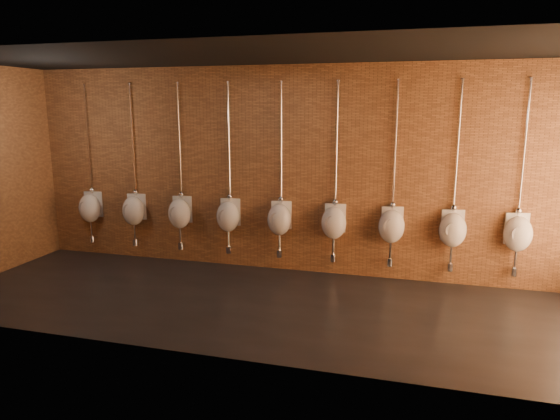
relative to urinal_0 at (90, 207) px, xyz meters
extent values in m
plane|color=black|center=(3.43, -1.37, -0.87)|extent=(8.50, 8.50, 0.00)
cube|color=black|center=(3.43, -1.37, 2.33)|extent=(8.50, 3.00, 0.04)
cube|color=#9D6439|center=(3.43, 0.13, 0.73)|extent=(8.50, 0.04, 3.20)
cube|color=#9D6439|center=(3.43, -2.87, 0.73)|extent=(8.50, 0.04, 3.20)
ellipsoid|color=silver|center=(0.00, -0.01, -0.02)|extent=(0.44, 0.40, 0.50)
cube|color=silver|center=(0.00, 0.11, 0.03)|extent=(0.32, 0.10, 0.45)
cylinder|color=#989898|center=(0.00, -0.14, 0.01)|extent=(0.22, 0.06, 0.22)
cylinder|color=silver|center=(0.00, 0.09, 1.16)|extent=(0.03, 0.03, 1.85)
sphere|color=silver|center=(0.00, 0.08, 0.29)|extent=(0.09, 0.09, 0.09)
cylinder|color=silver|center=(0.00, 0.09, 2.08)|extent=(0.06, 0.06, 0.01)
cylinder|color=silver|center=(0.00, -0.01, -0.36)|extent=(0.04, 0.04, 0.30)
cylinder|color=silver|center=(0.00, -0.01, -0.57)|extent=(0.09, 0.09, 0.12)
cylinder|color=silver|center=(0.00, 0.07, -0.57)|extent=(0.04, 0.17, 0.04)
ellipsoid|color=silver|center=(0.86, -0.01, -0.02)|extent=(0.44, 0.40, 0.50)
cube|color=silver|center=(0.86, 0.11, 0.03)|extent=(0.32, 0.10, 0.45)
cylinder|color=#989898|center=(0.86, -0.14, 0.01)|extent=(0.22, 0.06, 0.22)
cylinder|color=silver|center=(0.86, 0.09, 1.16)|extent=(0.03, 0.03, 1.85)
sphere|color=silver|center=(0.86, 0.08, 0.29)|extent=(0.09, 0.09, 0.09)
cylinder|color=silver|center=(0.86, 0.09, 2.08)|extent=(0.06, 0.06, 0.01)
cylinder|color=silver|center=(0.86, -0.01, -0.36)|extent=(0.04, 0.04, 0.30)
cylinder|color=silver|center=(0.86, -0.01, -0.57)|extent=(0.09, 0.09, 0.12)
cylinder|color=silver|center=(0.86, 0.07, -0.57)|extent=(0.04, 0.17, 0.04)
ellipsoid|color=silver|center=(1.71, -0.01, -0.02)|extent=(0.44, 0.40, 0.50)
cube|color=silver|center=(1.71, 0.11, 0.03)|extent=(0.32, 0.10, 0.45)
cylinder|color=#989898|center=(1.71, -0.14, 0.01)|extent=(0.22, 0.06, 0.22)
cylinder|color=silver|center=(1.71, 0.09, 1.16)|extent=(0.03, 0.03, 1.85)
sphere|color=silver|center=(1.71, 0.08, 0.29)|extent=(0.09, 0.09, 0.09)
cylinder|color=silver|center=(1.71, 0.09, 2.08)|extent=(0.06, 0.06, 0.01)
cylinder|color=silver|center=(1.71, -0.01, -0.36)|extent=(0.04, 0.04, 0.30)
cylinder|color=silver|center=(1.71, -0.01, -0.57)|extent=(0.09, 0.09, 0.12)
cylinder|color=silver|center=(1.71, 0.07, -0.57)|extent=(0.04, 0.17, 0.04)
ellipsoid|color=silver|center=(2.57, -0.01, -0.02)|extent=(0.44, 0.40, 0.50)
cube|color=silver|center=(2.57, 0.11, 0.03)|extent=(0.32, 0.10, 0.45)
cylinder|color=#989898|center=(2.57, -0.14, 0.01)|extent=(0.22, 0.06, 0.22)
cylinder|color=silver|center=(2.57, 0.09, 1.16)|extent=(0.03, 0.03, 1.85)
sphere|color=silver|center=(2.57, 0.08, 0.29)|extent=(0.09, 0.09, 0.09)
cylinder|color=silver|center=(2.57, 0.09, 2.08)|extent=(0.06, 0.06, 0.01)
cylinder|color=silver|center=(2.57, -0.01, -0.36)|extent=(0.04, 0.04, 0.30)
cylinder|color=silver|center=(2.57, -0.01, -0.57)|extent=(0.09, 0.09, 0.12)
cylinder|color=silver|center=(2.57, 0.07, -0.57)|extent=(0.04, 0.17, 0.04)
ellipsoid|color=silver|center=(3.43, -0.01, -0.02)|extent=(0.44, 0.40, 0.50)
cube|color=silver|center=(3.43, 0.11, 0.03)|extent=(0.32, 0.10, 0.45)
cylinder|color=#989898|center=(3.43, -0.14, 0.01)|extent=(0.22, 0.06, 0.22)
cylinder|color=silver|center=(3.43, 0.09, 1.16)|extent=(0.03, 0.03, 1.85)
sphere|color=silver|center=(3.43, 0.08, 0.29)|extent=(0.09, 0.09, 0.09)
cylinder|color=silver|center=(3.43, 0.09, 2.08)|extent=(0.06, 0.06, 0.01)
cylinder|color=silver|center=(3.43, -0.01, -0.36)|extent=(0.04, 0.04, 0.30)
cylinder|color=silver|center=(3.43, -0.01, -0.57)|extent=(0.09, 0.09, 0.12)
cylinder|color=silver|center=(3.43, 0.07, -0.57)|extent=(0.04, 0.17, 0.04)
ellipsoid|color=silver|center=(4.28, -0.01, -0.02)|extent=(0.44, 0.40, 0.50)
cube|color=silver|center=(4.28, 0.11, 0.03)|extent=(0.32, 0.10, 0.45)
cylinder|color=#989898|center=(4.28, -0.14, 0.01)|extent=(0.22, 0.06, 0.22)
cylinder|color=silver|center=(4.28, 0.09, 1.16)|extent=(0.03, 0.03, 1.85)
sphere|color=silver|center=(4.28, 0.08, 0.29)|extent=(0.09, 0.09, 0.09)
cylinder|color=silver|center=(4.28, 0.09, 2.08)|extent=(0.06, 0.06, 0.01)
cylinder|color=silver|center=(4.28, -0.01, -0.36)|extent=(0.04, 0.04, 0.30)
cylinder|color=silver|center=(4.28, -0.01, -0.57)|extent=(0.09, 0.09, 0.12)
cylinder|color=silver|center=(4.28, 0.07, -0.57)|extent=(0.04, 0.17, 0.04)
ellipsoid|color=silver|center=(5.14, -0.01, -0.02)|extent=(0.44, 0.40, 0.50)
cube|color=silver|center=(5.14, 0.11, 0.03)|extent=(0.32, 0.10, 0.45)
cylinder|color=#989898|center=(5.14, -0.14, 0.01)|extent=(0.22, 0.06, 0.22)
cylinder|color=silver|center=(5.14, 0.09, 1.16)|extent=(0.03, 0.03, 1.85)
sphere|color=silver|center=(5.14, 0.08, 0.29)|extent=(0.09, 0.09, 0.09)
cylinder|color=silver|center=(5.14, 0.09, 2.08)|extent=(0.06, 0.06, 0.01)
cylinder|color=silver|center=(5.14, -0.01, -0.36)|extent=(0.04, 0.04, 0.30)
cylinder|color=silver|center=(5.14, -0.01, -0.57)|extent=(0.09, 0.09, 0.12)
cylinder|color=silver|center=(5.14, 0.07, -0.57)|extent=(0.04, 0.17, 0.04)
ellipsoid|color=silver|center=(6.00, -0.01, -0.02)|extent=(0.44, 0.40, 0.50)
cube|color=silver|center=(6.00, 0.11, 0.03)|extent=(0.32, 0.10, 0.45)
cylinder|color=#989898|center=(6.00, -0.14, 0.01)|extent=(0.22, 0.06, 0.22)
cylinder|color=silver|center=(6.00, 0.09, 1.16)|extent=(0.03, 0.03, 1.85)
sphere|color=silver|center=(6.00, 0.08, 0.29)|extent=(0.09, 0.09, 0.09)
cylinder|color=silver|center=(6.00, 0.09, 2.08)|extent=(0.06, 0.06, 0.01)
cylinder|color=silver|center=(6.00, -0.01, -0.36)|extent=(0.04, 0.04, 0.30)
cylinder|color=silver|center=(6.00, -0.01, -0.57)|extent=(0.09, 0.09, 0.12)
cylinder|color=silver|center=(6.00, 0.07, -0.57)|extent=(0.04, 0.17, 0.04)
ellipsoid|color=silver|center=(6.85, -0.01, -0.02)|extent=(0.44, 0.40, 0.50)
cube|color=silver|center=(6.85, 0.11, 0.03)|extent=(0.32, 0.10, 0.45)
cylinder|color=#989898|center=(6.85, -0.14, 0.01)|extent=(0.22, 0.06, 0.22)
cylinder|color=silver|center=(6.85, 0.09, 1.16)|extent=(0.03, 0.03, 1.85)
sphere|color=silver|center=(6.85, 0.08, 0.29)|extent=(0.09, 0.09, 0.09)
cylinder|color=silver|center=(6.85, 0.09, 2.08)|extent=(0.06, 0.06, 0.01)
cylinder|color=silver|center=(6.85, -0.01, -0.36)|extent=(0.04, 0.04, 0.30)
cylinder|color=silver|center=(6.85, -0.01, -0.57)|extent=(0.09, 0.09, 0.12)
cylinder|color=silver|center=(6.85, 0.07, -0.57)|extent=(0.04, 0.17, 0.04)
camera|label=1|loc=(5.44, -7.33, 1.69)|focal=32.00mm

